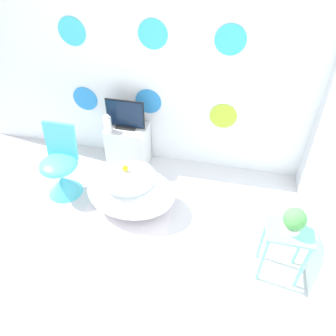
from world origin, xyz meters
name	(u,v)px	position (x,y,z in m)	size (l,w,h in m)	color
ground_plane	(100,289)	(0.00, 0.00, 0.00)	(12.00, 12.00, 0.00)	silver
wall_back_dotted	(150,55)	(0.00, 1.88, 1.30)	(4.47, 0.05, 2.60)	white
rug	(128,213)	(-0.03, 0.86, 0.00)	(0.91, 0.67, 0.01)	silver
bathtub	(131,192)	(-0.01, 0.97, 0.23)	(0.92, 0.65, 0.45)	white
rubber_duck	(125,168)	(-0.07, 1.03, 0.48)	(0.06, 0.07, 0.07)	yellow
chair	(62,174)	(-0.81, 1.04, 0.26)	(0.40, 0.40, 0.81)	#4CC6DB
tv_cabinet	(128,146)	(-0.25, 1.66, 0.26)	(0.47, 0.33, 0.53)	silver
tv	(125,116)	(-0.25, 1.66, 0.68)	(0.44, 0.12, 0.34)	black
vase	(108,124)	(-0.43, 1.55, 0.62)	(0.09, 0.09, 0.20)	white
side_table	(286,242)	(1.47, 0.51, 0.43)	(0.37, 0.28, 0.58)	#72D8B7
potted_plant_left	(294,220)	(1.47, 0.51, 0.70)	(0.18, 0.18, 0.23)	white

